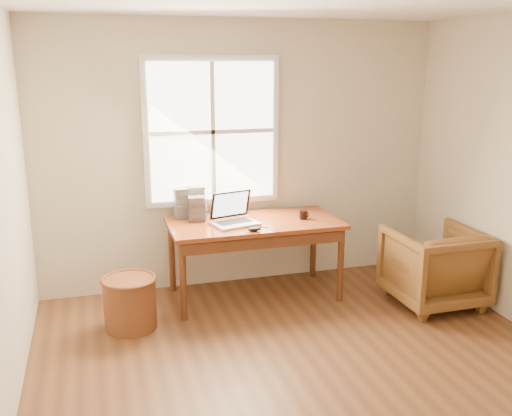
{
  "coord_description": "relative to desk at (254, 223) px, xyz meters",
  "views": [
    {
      "loc": [
        -1.42,
        -3.14,
        2.19
      ],
      "look_at": [
        -0.03,
        1.65,
        0.91
      ],
      "focal_mm": 40.0,
      "sensor_mm": 36.0,
      "label": 1
    }
  ],
  "objects": [
    {
      "name": "cd_stack_d",
      "position": [
        -0.48,
        0.3,
        0.12
      ],
      "size": [
        0.15,
        0.13,
        0.19
      ],
      "primitive_type": "cube",
      "rotation": [
        0.0,
        0.0,
        0.01
      ],
      "color": "silver",
      "rests_on": "desk"
    },
    {
      "name": "coffee_mug",
      "position": [
        0.46,
        -0.06,
        0.06
      ],
      "size": [
        0.1,
        0.1,
        0.08
      ],
      "primitive_type": "cylinder",
      "rotation": [
        0.0,
        0.0,
        0.4
      ],
      "color": "black",
      "rests_on": "desk"
    },
    {
      "name": "cd_stack_c",
      "position": [
        -0.64,
        0.3,
        0.16
      ],
      "size": [
        0.13,
        0.12,
        0.29
      ],
      "primitive_type": "cube",
      "rotation": [
        0.0,
        0.0,
        0.06
      ],
      "color": "#9E9CA9",
      "rests_on": "desk"
    },
    {
      "name": "laptop",
      "position": [
        -0.21,
        -0.08,
        0.19
      ],
      "size": [
        0.54,
        0.56,
        0.33
      ],
      "primitive_type": null,
      "rotation": [
        0.0,
        0.0,
        0.26
      ],
      "color": "#AAABB1",
      "rests_on": "desk"
    },
    {
      "name": "room_shell",
      "position": [
        -0.02,
        -1.64,
        0.59
      ],
      "size": [
        4.04,
        4.54,
        2.64
      ],
      "color": "brown",
      "rests_on": "ground"
    },
    {
      "name": "cd_stack_a",
      "position": [
        -0.49,
        0.32,
        0.17
      ],
      "size": [
        0.15,
        0.14,
        0.3
      ],
      "primitive_type": "cube",
      "rotation": [
        0.0,
        0.0,
        -0.03
      ],
      "color": "#B2B7BD",
      "rests_on": "desk"
    },
    {
      "name": "wicker_stool",
      "position": [
        -1.2,
        -0.37,
        -0.51
      ],
      "size": [
        0.52,
        0.52,
        0.44
      ],
      "primitive_type": "cylinder",
      "rotation": [
        0.0,
        0.0,
        -0.2
      ],
      "color": "brown",
      "rests_on": "room_shell"
    },
    {
      "name": "mouse",
      "position": [
        -0.09,
        -0.32,
        0.04
      ],
      "size": [
        0.13,
        0.08,
        0.04
      ],
      "primitive_type": "ellipsoid",
      "rotation": [
        0.0,
        0.0,
        -0.12
      ],
      "color": "black",
      "rests_on": "desk"
    },
    {
      "name": "desk",
      "position": [
        0.0,
        0.0,
        0.0
      ],
      "size": [
        1.6,
        0.8,
        0.04
      ],
      "primitive_type": "cube",
      "color": "brown",
      "rests_on": "room_shell"
    },
    {
      "name": "armchair",
      "position": [
        1.55,
        -0.63,
        -0.37
      ],
      "size": [
        0.78,
        0.81,
        0.73
      ],
      "primitive_type": "imported",
      "rotation": [
        0.0,
        0.0,
        3.15
      ],
      "color": "brown",
      "rests_on": "room_shell"
    },
    {
      "name": "cd_stack_b",
      "position": [
        -0.51,
        0.17,
        0.14
      ],
      "size": [
        0.16,
        0.14,
        0.23
      ],
      "primitive_type": "cube",
      "rotation": [
        0.0,
        0.0,
        -0.08
      ],
      "color": "#2A2A2F",
      "rests_on": "desk"
    }
  ]
}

